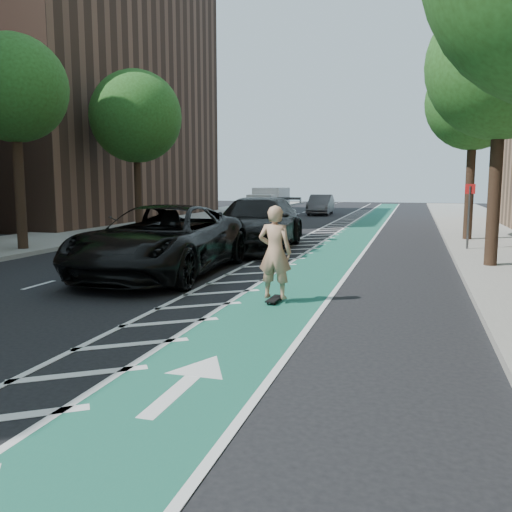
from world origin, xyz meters
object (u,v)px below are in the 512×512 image
at_px(suv_far, 257,224).
at_px(skateboarder, 275,252).
at_px(suv_near, 162,240).
at_px(barrel_a, 156,245).

bearing_deg(suv_far, skateboarder, -73.71).
bearing_deg(skateboarder, suv_near, -31.32).
bearing_deg(suv_far, suv_near, -100.92).
distance_m(skateboarder, suv_far, 9.17).
height_order(suv_near, barrel_a, suv_near).
distance_m(suv_near, barrel_a, 3.83).
bearing_deg(skateboarder, suv_far, -69.35).
xyz_separation_m(suv_near, barrel_a, (-1.87, 3.29, -0.57)).
xyz_separation_m(suv_near, suv_far, (0.92, 6.15, 0.02)).
height_order(suv_near, suv_far, suv_far).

